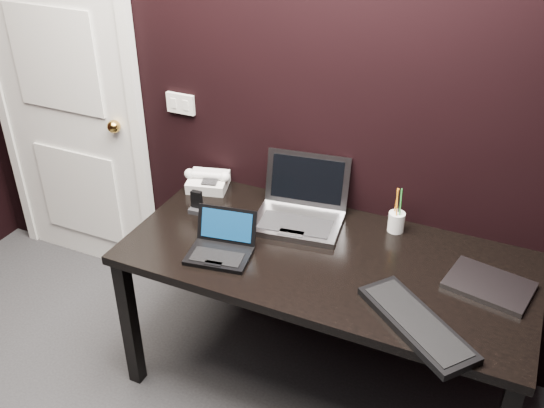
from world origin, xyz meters
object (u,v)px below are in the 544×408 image
at_px(door, 64,96).
at_px(desk, 326,270).
at_px(ext_keyboard, 416,323).
at_px(desk_phone, 208,181).
at_px(pen_cup, 396,221).
at_px(closed_laptop, 489,285).
at_px(netbook, 221,247).
at_px(silver_laptop, 300,211).
at_px(mobile_phone, 196,204).

xyz_separation_m(door, desk, (1.65, -0.38, -0.38)).
xyz_separation_m(desk, ext_keyboard, (0.44, -0.27, 0.09)).
relative_size(door, desk_phone, 9.05).
relative_size(desk_phone, pen_cup, 1.11).
relative_size(desk, closed_laptop, 4.86).
xyz_separation_m(netbook, closed_laptop, (1.05, 0.23, -0.02)).
xyz_separation_m(door, silver_laptop, (1.44, -0.17, -0.25)).
xyz_separation_m(door, pen_cup, (1.86, -0.07, -0.25)).
xyz_separation_m(desk, pen_cup, (0.21, 0.30, 0.13)).
distance_m(door, netbook, 1.38).
bearing_deg(silver_laptop, desk, -45.05).
relative_size(netbook, mobile_phone, 2.77).
bearing_deg(ext_keyboard, netbook, 173.06).
bearing_deg(pen_cup, closed_laptop, -28.94).
bearing_deg(door, desk, -12.82).
bearing_deg(pen_cup, netbook, -142.60).
bearing_deg(netbook, pen_cup, 37.40).
bearing_deg(pen_cup, desk, -125.08).
xyz_separation_m(ext_keyboard, desk_phone, (-1.17, 0.56, 0.03)).
relative_size(door, ext_keyboard, 4.36).
distance_m(silver_laptop, ext_keyboard, 0.80).
height_order(door, pen_cup, door).
bearing_deg(door, mobile_phone, -17.08).
xyz_separation_m(closed_laptop, desk_phone, (-1.37, 0.22, 0.03)).
height_order(netbook, desk_phone, netbook).
relative_size(closed_laptop, desk_phone, 1.48).
xyz_separation_m(desk, closed_laptop, (0.65, 0.06, 0.09)).
bearing_deg(desk_phone, door, 174.49).
bearing_deg(ext_keyboard, desk_phone, 154.41).
height_order(closed_laptop, desk_phone, desk_phone).
xyz_separation_m(door, closed_laptop, (2.29, -0.31, -0.29)).
xyz_separation_m(netbook, desk_phone, (-0.32, 0.46, 0.01)).
bearing_deg(closed_laptop, mobile_phone, 179.54).
bearing_deg(closed_laptop, silver_laptop, 170.57).
relative_size(netbook, pen_cup, 1.37).
bearing_deg(silver_laptop, closed_laptop, -9.43).
distance_m(ext_keyboard, closed_laptop, 0.40).
height_order(ext_keyboard, mobile_phone, mobile_phone).
bearing_deg(netbook, door, 156.31).
relative_size(closed_laptop, pen_cup, 1.64).
relative_size(door, closed_laptop, 6.12).
height_order(door, desk, door).
height_order(desk, closed_laptop, closed_laptop).
relative_size(silver_laptop, closed_laptop, 1.24).
bearing_deg(closed_laptop, desk_phone, 170.80).
bearing_deg(desk_phone, netbook, -54.70).
bearing_deg(silver_laptop, pen_cup, 13.19).
height_order(desk, silver_laptop, silver_laptop).
xyz_separation_m(door, ext_keyboard, (2.09, -0.65, -0.29)).
xyz_separation_m(ext_keyboard, closed_laptop, (0.21, 0.34, -0.00)).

